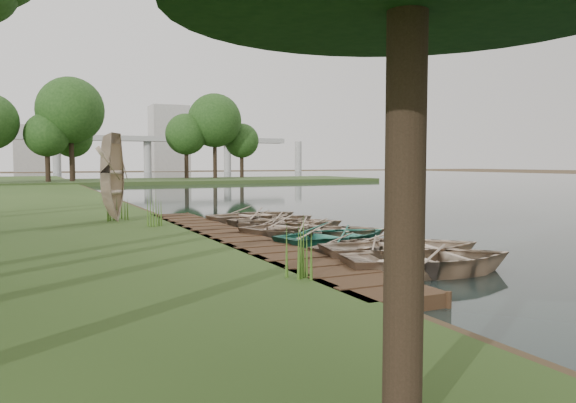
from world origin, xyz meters
name	(u,v)px	position (x,y,z in m)	size (l,w,h in m)	color
ground	(287,244)	(0.00, 0.00, 0.00)	(300.00, 300.00, 0.00)	#3D2F1D
water	(506,191)	(30.00, 20.00, 0.03)	(130.00, 200.00, 0.05)	black
boardwalk	(236,242)	(-1.60, 0.00, 0.15)	(1.60, 16.00, 0.30)	#392516
peninsula	(166,181)	(8.00, 50.00, 0.23)	(50.00, 14.00, 0.45)	#2F431E
far_trees	(136,127)	(4.67, 50.00, 6.43)	(45.60, 5.60, 8.80)	black
bridge	(114,142)	(12.31, 120.00, 7.08)	(95.90, 4.00, 8.60)	#A5A5A0
building_a	(169,139)	(30.00, 140.00, 9.00)	(10.00, 8.00, 18.00)	#A5A5A0
building_b	(30,148)	(-5.00, 145.00, 6.00)	(8.00, 8.00, 12.00)	#A5A5A0
rowboat_0	(431,255)	(0.76, -5.61, 0.45)	(2.73, 3.83, 0.79)	tan
rowboat_1	(404,245)	(1.09, -4.23, 0.46)	(2.82, 3.95, 0.82)	tan
rowboat_2	(363,243)	(0.73, -3.01, 0.37)	(2.22, 3.11, 0.64)	tan
rowboat_3	(336,234)	(0.83, -1.49, 0.43)	(2.60, 3.64, 0.75)	#2A7661
rowboat_4	(327,229)	(1.15, -0.38, 0.42)	(2.58, 3.62, 0.75)	tan
rowboat_5	(295,225)	(0.75, 0.96, 0.44)	(2.69, 3.77, 0.78)	tan
rowboat_6	(290,221)	(1.12, 2.12, 0.42)	(2.58, 3.61, 0.75)	tan
rowboat_7	(275,218)	(1.17, 3.50, 0.41)	(2.48, 3.47, 0.72)	tan
rowboat_8	(255,214)	(0.98, 4.97, 0.43)	(2.63, 3.69, 0.76)	tan
stored_rowboat	(116,213)	(-4.13, 5.47, 0.63)	(2.26, 3.16, 0.65)	tan
reeds_0	(296,251)	(-2.60, -5.91, 0.82)	(0.60, 0.60, 1.04)	#3F661E
reeds_1	(156,210)	(-3.09, 3.69, 0.83)	(0.60, 0.60, 1.07)	#3F661E
reeds_2	(121,208)	(-3.81, 6.42, 0.75)	(0.60, 0.60, 0.89)	#3F661E
reeds_3	(112,208)	(-4.20, 5.97, 0.77)	(0.60, 0.60, 0.94)	#3F661E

